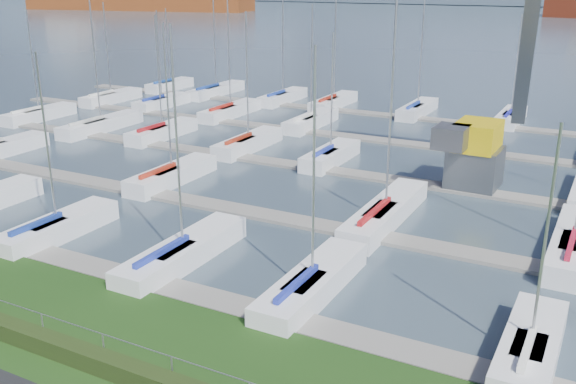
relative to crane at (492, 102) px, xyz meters
The scene contains 6 objects.
hedge 29.64m from the crane, 102.59° to the right, with size 80.00×0.70×0.70m, color #243313.
fence 29.13m from the crane, 102.76° to the right, with size 0.04×0.04×80.00m, color #999CA1.
docks 8.71m from the crane, 161.59° to the right, with size 90.00×41.60×0.25m.
crane is the anchor object (origin of this frame).
cargo_ship_west 237.97m from the crane, 136.72° to the left, with size 93.76×35.38×21.50m.
sailboat_fleet 9.30m from the crane, behind, with size 74.74×49.21×13.48m.
Camera 1 is at (13.91, -14.29, 13.11)m, focal length 40.00 mm.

